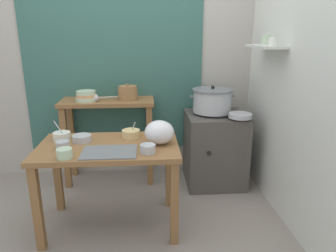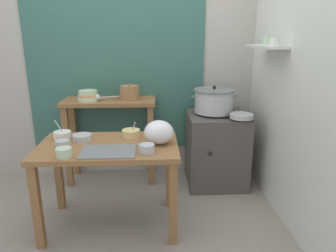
{
  "view_description": "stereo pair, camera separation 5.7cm",
  "coord_description": "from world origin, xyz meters",
  "px_view_note": "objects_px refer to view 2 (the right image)",
  "views": [
    {
      "loc": [
        0.19,
        -2.38,
        1.56
      ],
      "look_at": [
        0.37,
        0.11,
        0.82
      ],
      "focal_mm": 33.34,
      "sensor_mm": 36.0,
      "label": 1
    },
    {
      "loc": [
        0.24,
        -2.38,
        1.56
      ],
      "look_at": [
        0.37,
        0.11,
        0.82
      ],
      "focal_mm": 33.34,
      "sensor_mm": 36.0,
      "label": 2
    }
  ],
  "objects_px": {
    "clay_pot": "(130,93)",
    "prep_bowl_2": "(154,132)",
    "prep_bowl_0": "(64,152)",
    "wide_pan": "(241,116)",
    "steamer_pot": "(214,101)",
    "prep_bowl_6": "(147,148)",
    "bowl_stack_enamel": "(88,96)",
    "prep_bowl_5": "(62,135)",
    "prep_bowl_3": "(63,144)",
    "serving_tray": "(108,152)",
    "prep_bowl_4": "(131,133)",
    "plastic_bag": "(159,132)",
    "back_shelf_table": "(110,120)",
    "prep_bowl_1": "(82,137)",
    "ladle": "(99,98)",
    "stove_block": "(216,149)",
    "prep_table": "(109,157)"
  },
  "relations": [
    {
      "from": "prep_bowl_6",
      "to": "serving_tray",
      "type": "bearing_deg",
      "value": 175.04
    },
    {
      "from": "prep_bowl_2",
      "to": "prep_bowl_4",
      "type": "relative_size",
      "value": 0.77
    },
    {
      "from": "prep_bowl_1",
      "to": "prep_bowl_3",
      "type": "relative_size",
      "value": 1.46
    },
    {
      "from": "stove_block",
      "to": "bowl_stack_enamel",
      "type": "height_order",
      "value": "bowl_stack_enamel"
    },
    {
      "from": "bowl_stack_enamel",
      "to": "prep_bowl_0",
      "type": "bearing_deg",
      "value": -88.59
    },
    {
      "from": "prep_bowl_3",
      "to": "prep_bowl_4",
      "type": "xyz_separation_m",
      "value": [
        0.5,
        0.24,
        0.0
      ]
    },
    {
      "from": "steamer_pot",
      "to": "plastic_bag",
      "type": "relative_size",
      "value": 1.99
    },
    {
      "from": "bowl_stack_enamel",
      "to": "ladle",
      "type": "height_order",
      "value": "bowl_stack_enamel"
    },
    {
      "from": "stove_block",
      "to": "prep_bowl_1",
      "type": "relative_size",
      "value": 5.15
    },
    {
      "from": "stove_block",
      "to": "prep_bowl_6",
      "type": "bearing_deg",
      "value": -127.28
    },
    {
      "from": "stove_block",
      "to": "wide_pan",
      "type": "height_order",
      "value": "wide_pan"
    },
    {
      "from": "prep_bowl_1",
      "to": "prep_bowl_4",
      "type": "relative_size",
      "value": 1.01
    },
    {
      "from": "bowl_stack_enamel",
      "to": "wide_pan",
      "type": "distance_m",
      "value": 1.55
    },
    {
      "from": "prep_table",
      "to": "steamer_pot",
      "type": "bearing_deg",
      "value": 37.79
    },
    {
      "from": "steamer_pot",
      "to": "prep_bowl_6",
      "type": "relative_size",
      "value": 4.03
    },
    {
      "from": "back_shelf_table",
      "to": "prep_bowl_5",
      "type": "xyz_separation_m",
      "value": [
        -0.29,
        -0.73,
        0.08
      ]
    },
    {
      "from": "wide_pan",
      "to": "back_shelf_table",
      "type": "bearing_deg",
      "value": 164.73
    },
    {
      "from": "back_shelf_table",
      "to": "steamer_pot",
      "type": "height_order",
      "value": "steamer_pot"
    },
    {
      "from": "ladle",
      "to": "stove_block",
      "type": "bearing_deg",
      "value": -3.22
    },
    {
      "from": "serving_tray",
      "to": "plastic_bag",
      "type": "height_order",
      "value": "plastic_bag"
    },
    {
      "from": "serving_tray",
      "to": "prep_bowl_1",
      "type": "height_order",
      "value": "prep_bowl_1"
    },
    {
      "from": "prep_table",
      "to": "prep_bowl_2",
      "type": "xyz_separation_m",
      "value": [
        0.36,
        0.22,
        0.13
      ]
    },
    {
      "from": "plastic_bag",
      "to": "prep_bowl_0",
      "type": "height_order",
      "value": "plastic_bag"
    },
    {
      "from": "prep_bowl_0",
      "to": "prep_bowl_4",
      "type": "relative_size",
      "value": 0.73
    },
    {
      "from": "ladle",
      "to": "prep_bowl_3",
      "type": "distance_m",
      "value": 0.91
    },
    {
      "from": "serving_tray",
      "to": "plastic_bag",
      "type": "xyz_separation_m",
      "value": [
        0.38,
        0.17,
        0.09
      ]
    },
    {
      "from": "prep_bowl_0",
      "to": "prep_bowl_3",
      "type": "relative_size",
      "value": 1.06
    },
    {
      "from": "prep_bowl_5",
      "to": "prep_bowl_0",
      "type": "bearing_deg",
      "value": -73.52
    },
    {
      "from": "prep_bowl_3",
      "to": "prep_bowl_1",
      "type": "bearing_deg",
      "value": 55.32
    },
    {
      "from": "prep_bowl_0",
      "to": "prep_bowl_2",
      "type": "distance_m",
      "value": 0.79
    },
    {
      "from": "prep_bowl_6",
      "to": "prep_bowl_2",
      "type": "bearing_deg",
      "value": 82.84
    },
    {
      "from": "wide_pan",
      "to": "clay_pot",
      "type": "bearing_deg",
      "value": 161.84
    },
    {
      "from": "back_shelf_table",
      "to": "prep_bowl_4",
      "type": "xyz_separation_m",
      "value": [
        0.27,
        -0.7,
        0.08
      ]
    },
    {
      "from": "plastic_bag",
      "to": "prep_bowl_5",
      "type": "relative_size",
      "value": 1.37
    },
    {
      "from": "prep_table",
      "to": "wide_pan",
      "type": "relative_size",
      "value": 4.87
    },
    {
      "from": "steamer_pot",
      "to": "wide_pan",
      "type": "xyz_separation_m",
      "value": [
        0.22,
        -0.25,
        -0.1
      ]
    },
    {
      "from": "prep_bowl_3",
      "to": "prep_bowl_5",
      "type": "bearing_deg",
      "value": 105.77
    },
    {
      "from": "serving_tray",
      "to": "prep_bowl_6",
      "type": "relative_size",
      "value": 3.48
    },
    {
      "from": "prep_bowl_5",
      "to": "prep_bowl_2",
      "type": "bearing_deg",
      "value": 5.7
    },
    {
      "from": "serving_tray",
      "to": "prep_bowl_3",
      "type": "height_order",
      "value": "prep_bowl_3"
    },
    {
      "from": "clay_pot",
      "to": "prep_bowl_0",
      "type": "relative_size",
      "value": 1.83
    },
    {
      "from": "clay_pot",
      "to": "serving_tray",
      "type": "xyz_separation_m",
      "value": [
        -0.1,
        -1.04,
        -0.25
      ]
    },
    {
      "from": "prep_bowl_4",
      "to": "plastic_bag",
      "type": "bearing_deg",
      "value": -37.65
    },
    {
      "from": "prep_bowl_0",
      "to": "prep_bowl_1",
      "type": "distance_m",
      "value": 0.35
    },
    {
      "from": "prep_bowl_6",
      "to": "clay_pot",
      "type": "bearing_deg",
      "value": 99.99
    },
    {
      "from": "bowl_stack_enamel",
      "to": "prep_bowl_5",
      "type": "xyz_separation_m",
      "value": [
        -0.09,
        -0.69,
        -0.19
      ]
    },
    {
      "from": "prep_table",
      "to": "plastic_bag",
      "type": "relative_size",
      "value": 4.72
    },
    {
      "from": "back_shelf_table",
      "to": "prep_bowl_2",
      "type": "bearing_deg",
      "value": -54.71
    },
    {
      "from": "prep_bowl_5",
      "to": "stove_block",
      "type": "bearing_deg",
      "value": 22.81
    },
    {
      "from": "clay_pot",
      "to": "prep_bowl_2",
      "type": "bearing_deg",
      "value": -69.71
    }
  ]
}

